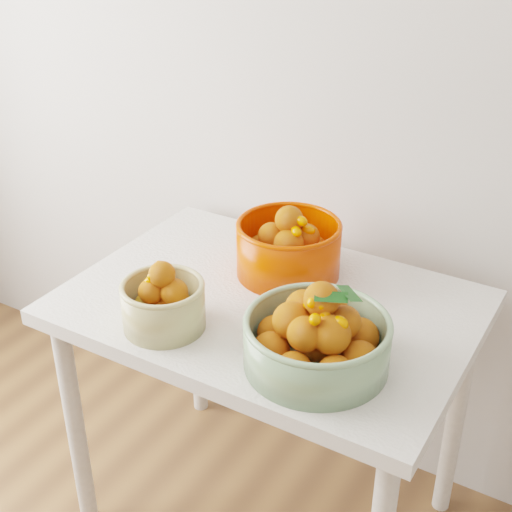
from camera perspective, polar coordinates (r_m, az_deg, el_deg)
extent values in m
cube|color=beige|center=(1.81, 15.70, 16.54)|extent=(4.00, 0.04, 2.70)
cube|color=silver|center=(1.79, 1.05, -4.12)|extent=(1.00, 0.70, 0.04)
cylinder|color=silver|center=(2.06, -14.24, -13.14)|extent=(0.05, 0.05, 0.71)
cylinder|color=silver|center=(2.40, -4.73, -5.43)|extent=(0.05, 0.05, 0.71)
cylinder|color=silver|center=(2.11, 15.71, -12.16)|extent=(0.05, 0.05, 0.71)
cylinder|color=tan|center=(1.67, -7.41, -4.02)|extent=(0.25, 0.25, 0.11)
torus|color=tan|center=(1.64, -7.53, -2.40)|extent=(0.25, 0.25, 0.01)
sphere|color=#D1660C|center=(1.65, -6.03, -4.82)|extent=(0.07, 0.07, 0.07)
sphere|color=#D1660C|center=(1.71, -6.38, -3.57)|extent=(0.07, 0.07, 0.07)
sphere|color=#D1660C|center=(1.70, -8.72, -3.87)|extent=(0.06, 0.06, 0.06)
sphere|color=#E25A0D|center=(1.64, -8.42, -5.13)|extent=(0.06, 0.06, 0.06)
sphere|color=#E25A0D|center=(1.68, -7.39, -4.33)|extent=(0.06, 0.06, 0.06)
sphere|color=#E25A0D|center=(1.64, -6.58, -2.91)|extent=(0.07, 0.07, 0.07)
sphere|color=#E25A0D|center=(1.65, -8.41, -2.83)|extent=(0.06, 0.06, 0.06)
sphere|color=#E25A0D|center=(1.63, -7.53, -1.46)|extent=(0.06, 0.06, 0.06)
ellipsoid|color=#F96500|center=(1.64, -8.45, -1.99)|extent=(0.04, 0.03, 0.03)
ellipsoid|color=#F96500|center=(1.63, -8.18, -1.68)|extent=(0.04, 0.04, 0.03)
ellipsoid|color=#F96500|center=(1.67, -7.75, -0.81)|extent=(0.04, 0.04, 0.04)
cylinder|color=gray|center=(1.54, 4.87, -7.02)|extent=(0.38, 0.38, 0.11)
torus|color=gray|center=(1.51, 4.96, -5.33)|extent=(0.39, 0.39, 0.02)
sphere|color=#E25A0D|center=(1.51, 8.29, -8.25)|extent=(0.08, 0.08, 0.08)
sphere|color=#E25A0D|center=(1.58, 8.30, -6.41)|extent=(0.09, 0.09, 0.09)
sphere|color=#E25A0D|center=(1.62, 6.55, -5.30)|extent=(0.08, 0.08, 0.08)
sphere|color=#E25A0D|center=(1.62, 3.62, -5.09)|extent=(0.08, 0.08, 0.08)
sphere|color=#E25A0D|center=(1.57, 1.48, -6.13)|extent=(0.08, 0.08, 0.08)
sphere|color=#E25A0D|center=(1.52, 1.19, -7.60)|extent=(0.08, 0.08, 0.08)
sphere|color=#E25A0D|center=(1.47, 3.02, -9.08)|extent=(0.08, 0.08, 0.08)
sphere|color=#E25A0D|center=(1.47, 6.36, -9.29)|extent=(0.08, 0.08, 0.08)
sphere|color=#E25A0D|center=(1.54, 4.87, -7.10)|extent=(0.08, 0.08, 0.08)
sphere|color=#E25A0D|center=(1.51, 7.08, -5.27)|extent=(0.07, 0.07, 0.07)
sphere|color=#E25A0D|center=(1.55, 6.00, -4.24)|extent=(0.07, 0.07, 0.07)
sphere|color=#E25A0D|center=(1.54, 3.83, -4.20)|extent=(0.08, 0.08, 0.08)
sphere|color=#E25A0D|center=(1.50, 2.85, -5.18)|extent=(0.08, 0.08, 0.08)
sphere|color=#E25A0D|center=(1.47, 3.94, -6.24)|extent=(0.07, 0.07, 0.07)
sphere|color=#E25A0D|center=(1.47, 6.04, -6.29)|extent=(0.08, 0.08, 0.08)
sphere|color=#E25A0D|center=(1.48, 5.26, -3.46)|extent=(0.08, 0.08, 0.08)
ellipsoid|color=#F96500|center=(1.46, 5.18, -3.92)|extent=(0.05, 0.05, 0.04)
ellipsoid|color=#F96500|center=(1.50, 4.87, -4.35)|extent=(0.05, 0.05, 0.03)
ellipsoid|color=#F96500|center=(1.48, 5.10, -3.27)|extent=(0.03, 0.04, 0.04)
ellipsoid|color=#F96500|center=(1.46, 4.65, -3.60)|extent=(0.03, 0.05, 0.04)
ellipsoid|color=#F96500|center=(1.47, 5.42, -4.48)|extent=(0.05, 0.05, 0.04)
ellipsoid|color=#F96500|center=(1.49, 4.91, -4.35)|extent=(0.04, 0.05, 0.04)
ellipsoid|color=#F96500|center=(1.48, 5.16, -5.03)|extent=(0.04, 0.05, 0.03)
ellipsoid|color=#F96500|center=(1.43, 4.73, -5.08)|extent=(0.04, 0.05, 0.04)
ellipsoid|color=#F96500|center=(1.49, 4.48, -3.96)|extent=(0.05, 0.04, 0.03)
ellipsoid|color=#F96500|center=(1.47, 5.59, -4.89)|extent=(0.05, 0.05, 0.04)
ellipsoid|color=#F96500|center=(1.45, 6.80, -5.31)|extent=(0.04, 0.04, 0.03)
cylinder|color=#EC2C00|center=(1.86, 2.61, 0.53)|extent=(0.32, 0.32, 0.14)
torus|color=#EC2C00|center=(1.83, 2.66, 2.48)|extent=(0.32, 0.32, 0.01)
sphere|color=#D1660C|center=(1.84, 4.85, -0.64)|extent=(0.08, 0.08, 0.08)
sphere|color=#E25A0D|center=(1.91, 4.65, 0.59)|extent=(0.07, 0.07, 0.07)
sphere|color=#E25A0D|center=(1.94, 2.39, 1.15)|extent=(0.08, 0.08, 0.08)
sphere|color=#E25A0D|center=(1.91, 0.41, 0.56)|extent=(0.08, 0.08, 0.08)
sphere|color=#E25A0D|center=(1.84, 0.41, -0.62)|extent=(0.08, 0.08, 0.08)
sphere|color=#E25A0D|center=(1.80, 2.81, -1.28)|extent=(0.08, 0.08, 0.08)
sphere|color=#E25A0D|center=(1.87, 2.60, -0.02)|extent=(0.08, 0.08, 0.08)
sphere|color=#E25A0D|center=(1.84, 4.04, 1.53)|extent=(0.07, 0.07, 0.07)
sphere|color=#E25A0D|center=(1.88, 2.69, 2.24)|extent=(0.08, 0.08, 0.08)
sphere|color=#E25A0D|center=(1.84, 1.24, 1.63)|extent=(0.07, 0.07, 0.07)
sphere|color=#E25A0D|center=(1.80, 2.64, 0.95)|extent=(0.08, 0.08, 0.08)
sphere|color=#E25A0D|center=(1.81, 2.68, 2.91)|extent=(0.07, 0.07, 0.07)
ellipsoid|color=#F96500|center=(1.81, 2.90, 2.19)|extent=(0.05, 0.04, 0.04)
ellipsoid|color=#F96500|center=(1.82, 2.52, 2.06)|extent=(0.03, 0.04, 0.03)
ellipsoid|color=#F96500|center=(1.82, 2.93, 3.05)|extent=(0.04, 0.04, 0.04)
ellipsoid|color=#F96500|center=(1.82, 4.20, 2.07)|extent=(0.04, 0.03, 0.03)
ellipsoid|color=#F96500|center=(1.78, 3.24, 1.96)|extent=(0.04, 0.05, 0.03)
ellipsoid|color=#F96500|center=(1.81, 2.64, 3.11)|extent=(0.04, 0.05, 0.03)
ellipsoid|color=#F96500|center=(1.82, 2.26, 2.55)|extent=(0.05, 0.05, 0.04)
ellipsoid|color=#F96500|center=(1.83, 3.08, 2.58)|extent=(0.05, 0.05, 0.04)
ellipsoid|color=#F96500|center=(1.81, 2.60, 2.94)|extent=(0.04, 0.04, 0.03)
ellipsoid|color=#F96500|center=(1.79, 3.65, 2.81)|extent=(0.04, 0.04, 0.03)
ellipsoid|color=#F96500|center=(1.82, 2.94, 2.05)|extent=(0.05, 0.05, 0.04)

